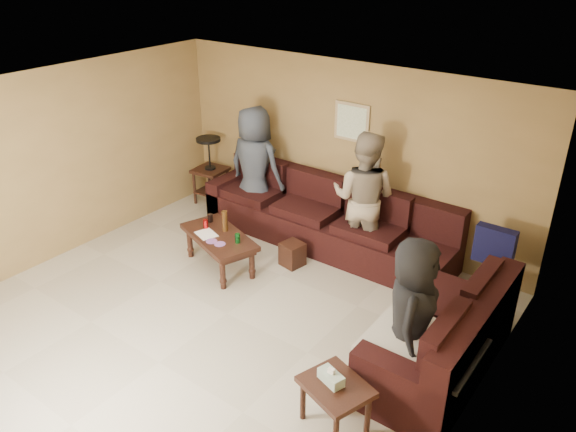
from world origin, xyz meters
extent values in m
plane|color=#B2AB97|center=(0.00, 0.00, 0.00)|extent=(5.50, 5.50, 0.00)
cube|color=white|center=(0.00, 0.00, 2.45)|extent=(5.50, 5.00, 0.10)
cube|color=olive|center=(0.00, 2.50, 1.25)|extent=(5.50, 0.10, 2.50)
cube|color=olive|center=(-2.75, 0.00, 1.25)|extent=(0.10, 5.00, 2.50)
cube|color=olive|center=(2.75, 0.00, 1.25)|extent=(0.10, 5.00, 2.50)
cube|color=black|center=(0.00, 2.05, 0.23)|extent=(3.70, 0.90, 0.45)
cube|color=black|center=(0.00, 2.38, 0.68)|extent=(3.70, 0.24, 0.45)
cube|color=black|center=(-1.73, 2.05, 0.32)|extent=(0.24, 0.90, 0.63)
cube|color=black|center=(2.30, 0.60, 0.23)|extent=(0.90, 2.00, 0.45)
cube|color=black|center=(2.63, 0.60, 0.68)|extent=(0.24, 2.00, 0.45)
cube|color=black|center=(2.30, -0.28, 0.32)|extent=(0.90, 0.24, 0.63)
cube|color=#121238|center=(2.30, 2.05, 0.75)|extent=(0.45, 0.14, 0.45)
cube|color=beige|center=(2.30, 0.15, 0.58)|extent=(1.00, 0.85, 0.04)
cube|color=#321810|center=(-0.77, 0.72, 0.45)|extent=(1.27, 0.92, 0.06)
cube|color=#321810|center=(-0.77, 0.72, 0.39)|extent=(1.16, 0.81, 0.05)
cylinder|color=#321810|center=(-1.28, 0.68, 0.21)|extent=(0.07, 0.07, 0.42)
cylinder|color=#321810|center=(-0.39, 0.37, 0.21)|extent=(0.07, 0.07, 0.42)
cylinder|color=#321810|center=(-1.14, 1.07, 0.21)|extent=(0.07, 0.07, 0.42)
cylinder|color=#321810|center=(-0.25, 0.76, 0.21)|extent=(0.07, 0.07, 0.42)
cylinder|color=red|center=(-1.03, 0.76, 0.54)|extent=(0.07, 0.07, 0.12)
cylinder|color=#147426|center=(-0.44, 0.72, 0.54)|extent=(0.07, 0.07, 0.12)
cylinder|color=#3E250E|center=(-0.77, 0.86, 0.62)|extent=(0.07, 0.07, 0.28)
cylinder|color=black|center=(-1.11, 0.93, 0.53)|extent=(0.08, 0.08, 0.11)
cube|color=white|center=(-0.90, 0.64, 0.48)|extent=(0.34, 0.30, 0.00)
cylinder|color=#D04974|center=(-0.72, 0.54, 0.48)|extent=(0.14, 0.14, 0.01)
cylinder|color=#D04974|center=(-0.58, 0.55, 0.48)|extent=(0.14, 0.14, 0.01)
cube|color=#321810|center=(-2.27, 2.15, 0.56)|extent=(0.53, 0.53, 0.05)
cube|color=#321810|center=(-2.27, 2.15, 0.19)|extent=(0.46, 0.46, 0.03)
cylinder|color=#321810|center=(-2.44, 1.93, 0.28)|extent=(0.05, 0.05, 0.56)
cylinder|color=#321810|center=(-2.06, 1.97, 0.28)|extent=(0.05, 0.05, 0.56)
cylinder|color=#321810|center=(-2.48, 2.32, 0.28)|extent=(0.05, 0.05, 0.56)
cylinder|color=#321810|center=(-2.10, 2.36, 0.28)|extent=(0.05, 0.05, 0.56)
cylinder|color=black|center=(-2.27, 2.15, 0.60)|extent=(0.17, 0.17, 0.03)
cylinder|color=black|center=(-2.27, 2.15, 0.84)|extent=(0.03, 0.03, 0.46)
cylinder|color=black|center=(-2.27, 2.15, 1.07)|extent=(0.38, 0.38, 0.05)
cube|color=#321810|center=(1.88, -0.66, 0.45)|extent=(0.70, 0.63, 0.05)
cylinder|color=#321810|center=(1.61, -0.75, 0.23)|extent=(0.05, 0.05, 0.45)
cylinder|color=#321810|center=(1.72, -0.42, 0.23)|extent=(0.05, 0.05, 0.45)
cylinder|color=#321810|center=(2.16, -0.56, 0.23)|extent=(0.05, 0.05, 0.45)
cube|color=silver|center=(1.83, -0.66, 0.53)|extent=(0.27, 0.19, 0.10)
cube|color=white|center=(1.83, -0.66, 0.60)|extent=(0.06, 0.04, 0.05)
cube|color=#321810|center=(-0.04, 1.33, 0.16)|extent=(0.31, 0.31, 0.32)
cube|color=tan|center=(0.10, 2.48, 1.70)|extent=(0.52, 0.03, 0.52)
cube|color=white|center=(0.10, 2.46, 1.70)|extent=(0.44, 0.01, 0.44)
imported|color=#333A46|center=(-1.23, 2.03, 0.90)|extent=(0.92, 0.63, 1.79)
imported|color=gray|center=(0.60, 2.01, 0.89)|extent=(0.97, 0.81, 1.79)
imported|color=black|center=(2.13, 0.23, 0.78)|extent=(0.71, 0.88, 1.57)
camera|label=1|loc=(3.73, -3.83, 3.91)|focal=35.00mm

